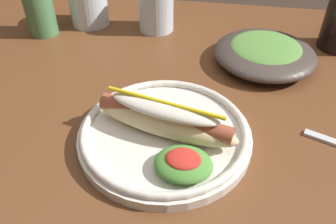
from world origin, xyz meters
TOP-DOWN VIEW (x-y plane):
  - dining_table at (0.00, 0.00)m, footprint 1.15×0.86m
  - hot_dog_plate at (-0.01, -0.11)m, footprint 0.26×0.26m
  - water_cup at (-0.09, 0.25)m, footprint 0.08×0.08m
  - side_bowl at (0.15, 0.14)m, footprint 0.20×0.20m

SIDE VIEW (x-z plane):
  - dining_table at x=0.00m, z-range 0.26..1.00m
  - hot_dog_plate at x=-0.01m, z-range 0.72..0.80m
  - side_bowl at x=0.15m, z-range 0.74..0.79m
  - water_cup at x=-0.09m, z-range 0.74..0.86m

